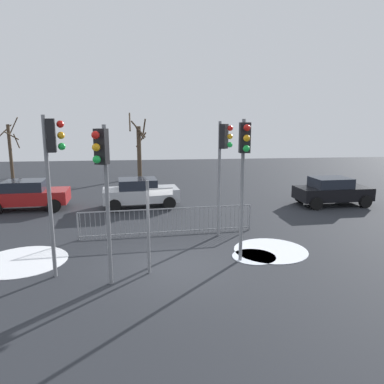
% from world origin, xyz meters
% --- Properties ---
extents(ground_plane, '(60.00, 60.00, 0.00)m').
position_xyz_m(ground_plane, '(0.00, 0.00, 0.00)').
color(ground_plane, '#26282D').
extents(traffic_light_foreground_right, '(0.39, 0.53, 4.34)m').
position_xyz_m(traffic_light_foreground_right, '(-1.85, -1.17, 3.18)').
color(traffic_light_foreground_right, slate).
rests_on(traffic_light_foreground_right, ground).
extents(traffic_light_mid_right, '(0.56, 0.35, 4.59)m').
position_xyz_m(traffic_light_mid_right, '(-3.30, -0.36, 3.36)').
color(traffic_light_mid_right, slate).
rests_on(traffic_light_mid_right, ground).
extents(traffic_light_rear_left, '(0.33, 0.57, 4.47)m').
position_xyz_m(traffic_light_rear_left, '(2.17, 0.05, 3.28)').
color(traffic_light_rear_left, slate).
rests_on(traffic_light_rear_left, ground).
extents(traffic_light_mid_left, '(0.48, 0.45, 4.39)m').
position_xyz_m(traffic_light_mid_left, '(2.07, 2.70, 3.22)').
color(traffic_light_mid_left, slate).
rests_on(traffic_light_mid_left, ground).
extents(direction_sign_post, '(0.77, 0.22, 2.78)m').
position_xyz_m(direction_sign_post, '(-0.67, -0.45, 1.57)').
color(direction_sign_post, slate).
rests_on(direction_sign_post, ground).
extents(pedestrian_guard_railing, '(6.79, 0.58, 1.07)m').
position_xyz_m(pedestrian_guard_railing, '(-0.01, 3.12, 0.55)').
color(pedestrian_guard_railing, slate).
rests_on(pedestrian_guard_railing, ground).
extents(car_silver_near, '(3.95, 2.24, 1.47)m').
position_xyz_m(car_silver_near, '(-1.17, 7.94, 0.77)').
color(car_silver_near, '#B2B5BA').
rests_on(car_silver_near, ground).
extents(car_black_mid, '(3.88, 2.08, 1.47)m').
position_xyz_m(car_black_mid, '(8.83, 7.14, 0.77)').
color(car_black_mid, black).
rests_on(car_black_mid, ground).
extents(car_red_far, '(3.88, 2.08, 1.47)m').
position_xyz_m(car_red_far, '(-6.73, 8.07, 0.77)').
color(car_red_far, maroon).
rests_on(car_red_far, ground).
extents(bare_tree_left, '(1.33, 1.35, 4.93)m').
position_xyz_m(bare_tree_left, '(-1.41, 17.56, 2.28)').
color(bare_tree_left, '#473828').
rests_on(bare_tree_left, ground).
extents(bare_tree_centre, '(1.60, 1.61, 4.60)m').
position_xyz_m(bare_tree_centre, '(-11.05, 18.46, 2.24)').
color(bare_tree_centre, '#473828').
rests_on(bare_tree_centre, ground).
extents(snow_patch_kerb, '(2.81, 2.81, 0.01)m').
position_xyz_m(snow_patch_kerb, '(-4.78, 0.92, 0.01)').
color(snow_patch_kerb, white).
rests_on(snow_patch_kerb, ground).
extents(snow_patch_island, '(1.44, 1.44, 0.01)m').
position_xyz_m(snow_patch_island, '(2.70, 0.43, 0.01)').
color(snow_patch_island, silver).
rests_on(snow_patch_island, ground).
extents(snow_patch_verge, '(2.53, 2.53, 0.01)m').
position_xyz_m(snow_patch_verge, '(3.44, 0.94, 0.01)').
color(snow_patch_verge, white).
rests_on(snow_patch_verge, ground).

